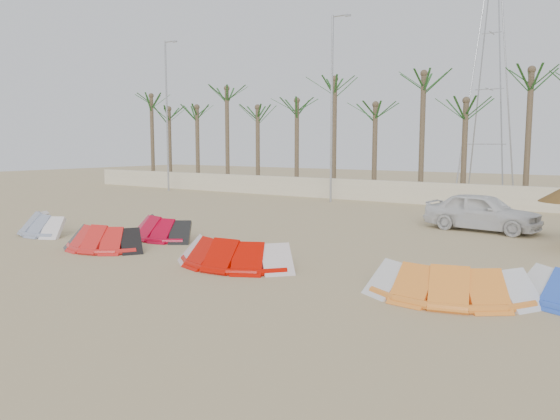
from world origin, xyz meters
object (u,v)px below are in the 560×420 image
Objects in this scene: kite_grey at (49,223)px; car at (482,212)px; kite_red_left at (166,227)px; kite_red_right at (240,251)px; kite_orange at (454,280)px; kite_red_mid at (109,237)px.

car reaches higher than kite_grey.
kite_red_left is 12.58m from car.
kite_red_right is at bearing -21.63° from kite_red_left.
kite_orange is (15.96, -0.05, 0.00)m from kite_grey.
kite_orange is at bearing 3.95° from kite_red_mid.
kite_grey is 4.82m from kite_red_mid.
kite_orange is (11.22, 0.77, 0.00)m from kite_red_mid.
kite_red_mid is at bearing -173.34° from kite_red_right.
kite_red_left is at bearing 21.88° from kite_grey.
kite_red_left is at bearing 93.13° from kite_red_mid.
kite_red_mid and kite_red_right have the same top height.
kite_red_mid is (4.75, -0.83, -0.00)m from kite_grey.
car is at bearing 101.48° from kite_orange.
car reaches higher than kite_orange.
kite_red_left is at bearing 158.37° from kite_red_right.
kite_grey is 15.96m from kite_orange.
car is at bearing 69.28° from kite_red_right.
kite_red_left is 0.87× the size of kite_orange.
car is (-2.12, 10.42, 0.35)m from kite_orange.
kite_grey is 0.87× the size of kite_orange.
kite_red_left is at bearing 170.52° from kite_orange.
kite_red_right is 0.97× the size of kite_orange.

